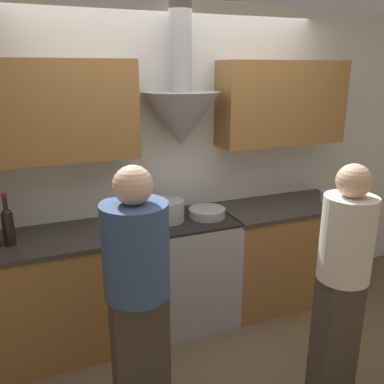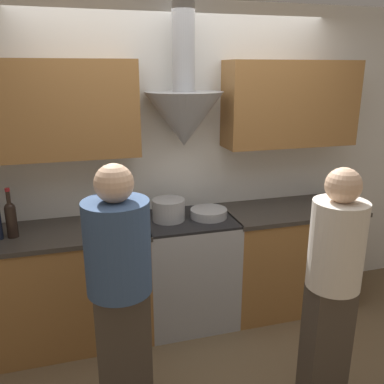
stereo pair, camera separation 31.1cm
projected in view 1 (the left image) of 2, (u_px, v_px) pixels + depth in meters
The scene contains 12 objects.
ground_plane at pixel (202, 340), 3.26m from camera, with size 12.00×12.00×0.00m, color brown.
wall_back at pixel (167, 145), 3.32m from camera, with size 8.40×0.61×2.60m.
counter_left at pixel (46, 297), 3.01m from camera, with size 1.56×0.62×0.93m.
counter_right at pixel (282, 252), 3.74m from camera, with size 1.16×0.62×0.93m.
stove_range at pixel (187, 269), 3.41m from camera, with size 0.72×0.60×0.93m.
wine_bottle_5 at pixel (8, 224), 2.75m from camera, with size 0.08×0.08×0.36m.
stock_pot at pixel (168, 211), 3.20m from camera, with size 0.26×0.26×0.17m.
mixing_bowl at pixel (207, 213), 3.30m from camera, with size 0.30×0.30×0.07m.
orange_fruit at pixel (330, 203), 3.51m from camera, with size 0.09×0.09×0.09m.
saucepan at pixel (331, 197), 3.66m from camera, with size 0.19×0.19×0.10m.
person_foreground_left at pixel (138, 295), 2.24m from camera, with size 0.36×0.36×1.62m.
person_foreground_right at pixel (342, 279), 2.43m from camera, with size 0.30×0.30×1.58m.
Camera 1 is at (-1.11, -2.54, 2.08)m, focal length 38.00 mm.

